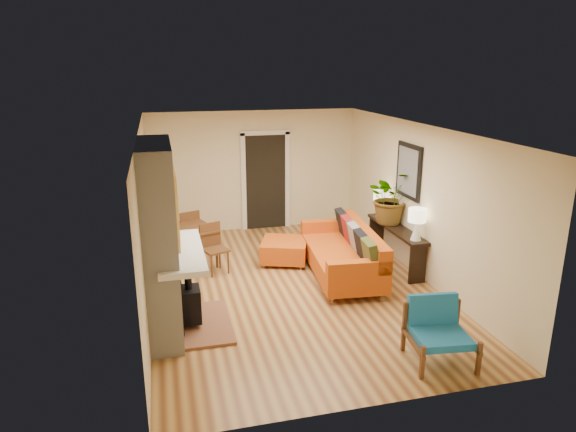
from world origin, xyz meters
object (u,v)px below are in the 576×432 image
object	(u,v)px
blue_chair	(438,327)
lamp_near	(417,220)
sofa	(346,252)
houseplant	(391,197)
console_table	(396,235)
lamp_far	(381,199)
dining_table	(196,233)
ottoman	(285,250)

from	to	relation	value
blue_chair	lamp_near	size ratio (longest dim) A/B	1.52
sofa	houseplant	xyz separation A→B (m)	(1.01, 0.48, 0.81)
houseplant	console_table	bearing A→B (deg)	-87.96
sofa	lamp_far	size ratio (longest dim) A/B	4.50
sofa	lamp_far	bearing A→B (deg)	41.63
blue_chair	sofa	bearing A→B (deg)	93.35
blue_chair	lamp_near	world-z (taller)	lamp_near
dining_table	lamp_far	size ratio (longest dim) A/B	3.06
ottoman	houseplant	bearing A→B (deg)	-10.81
dining_table	lamp_near	world-z (taller)	lamp_near
sofa	lamp_far	xyz separation A→B (m)	(1.02, 0.91, 0.66)
ottoman	console_table	world-z (taller)	console_table
dining_table	lamp_near	size ratio (longest dim) A/B	3.06
sofa	console_table	world-z (taller)	sofa
blue_chair	lamp_far	distance (m)	3.84
dining_table	lamp_far	distance (m)	3.53
dining_table	console_table	xyz separation A→B (m)	(3.49, -0.98, 0.00)
blue_chair	dining_table	size ratio (longest dim) A/B	0.50
sofa	ottoman	xyz separation A→B (m)	(-0.90, 0.84, -0.17)
lamp_far	sofa	bearing A→B (deg)	-138.37
ottoman	blue_chair	world-z (taller)	blue_chair
lamp_near	console_table	bearing A→B (deg)	90.00
lamp_near	houseplant	bearing A→B (deg)	90.57
sofa	blue_chair	bearing A→B (deg)	-86.65
dining_table	houseplant	size ratio (longest dim) A/B	1.68
sofa	dining_table	distance (m)	2.74
dining_table	lamp_far	world-z (taller)	lamp_far
sofa	lamp_near	bearing A→B (deg)	-27.00
sofa	ottoman	world-z (taller)	sofa
dining_table	lamp_near	xyz separation A→B (m)	(3.49, -1.70, 0.49)
ottoman	lamp_near	distance (m)	2.49
blue_chair	houseplant	xyz separation A→B (m)	(0.85, 3.26, 0.80)
dining_table	console_table	world-z (taller)	dining_table
lamp_near	houseplant	size ratio (longest dim) A/B	0.55
ottoman	console_table	xyz separation A→B (m)	(1.92, -0.65, 0.34)
console_table	lamp_far	size ratio (longest dim) A/B	3.43
ottoman	dining_table	size ratio (longest dim) A/B	0.63
lamp_near	lamp_far	distance (m)	1.43
houseplant	ottoman	bearing A→B (deg)	169.19
lamp_near	lamp_far	bearing A→B (deg)	90.00
dining_table	houseplant	xyz separation A→B (m)	(3.48, -0.70, 0.65)
sofa	blue_chair	xyz separation A→B (m)	(0.16, -2.78, 0.01)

